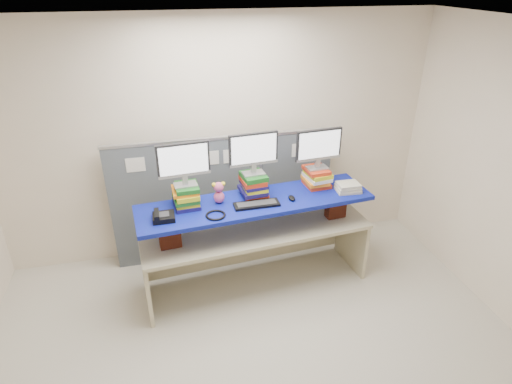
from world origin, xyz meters
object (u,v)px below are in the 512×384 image
object	(u,v)px
monitor_right	(319,147)
desk_phone	(163,217)
blue_board	(256,203)
keyboard	(257,204)
monitor_center	(253,151)
monitor_left	(184,162)
desk	(256,240)

from	to	relation	value
monitor_right	desk_phone	size ratio (longest dim) A/B	2.45
blue_board	keyboard	world-z (taller)	keyboard
blue_board	monitor_right	distance (m)	0.88
monitor_right	monitor_center	bearing A→B (deg)	-180.00
monitor_right	keyboard	size ratio (longest dim) A/B	1.10
monitor_left	monitor_right	size ratio (longest dim) A/B	1.00
monitor_left	monitor_center	distance (m)	0.70
monitor_left	monitor_center	xyz separation A→B (m)	(0.69, 0.06, 0.02)
monitor_right	desk_phone	distance (m)	1.74
blue_board	keyboard	bearing A→B (deg)	-104.98
monitor_right	desk	bearing A→B (deg)	-170.78
blue_board	monitor_right	bearing A→B (deg)	9.22
desk	desk_phone	size ratio (longest dim) A/B	11.97
desk	monitor_right	size ratio (longest dim) A/B	4.88
blue_board	monitor_left	bearing A→B (deg)	170.17
desk	monitor_center	world-z (taller)	monitor_center
keyboard	desk_phone	bearing A→B (deg)	-176.63
monitor_right	monitor_left	bearing A→B (deg)	-180.00
blue_board	monitor_left	size ratio (longest dim) A/B	4.79
blue_board	monitor_left	xyz separation A→B (m)	(-0.69, 0.06, 0.50)
blue_board	desk_phone	distance (m)	0.95
desk	keyboard	xyz separation A→B (m)	(-0.02, -0.10, 0.49)
monitor_center	monitor_right	xyz separation A→B (m)	(0.71, 0.06, -0.04)
desk	desk_phone	bearing A→B (deg)	-175.57
monitor_center	desk_phone	distance (m)	1.08
monitor_left	monitor_right	distance (m)	1.41
monitor_left	desk_phone	xyz separation A→B (m)	(-0.25, -0.21, -0.44)
desk	blue_board	world-z (taller)	blue_board
monitor_left	monitor_center	bearing A→B (deg)	0.00
keyboard	desk_phone	xyz separation A→B (m)	(-0.92, -0.06, 0.02)
desk	monitor_right	world-z (taller)	monitor_right
blue_board	desk_phone	world-z (taller)	desk_phone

